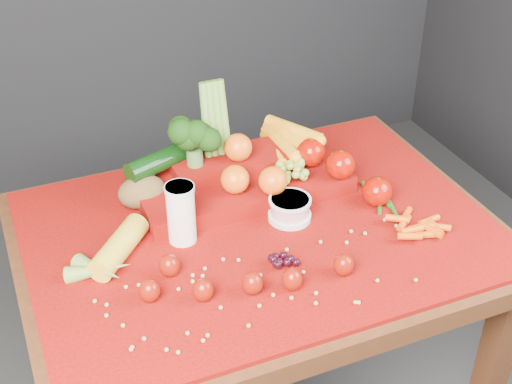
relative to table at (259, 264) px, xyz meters
name	(u,v)px	position (x,y,z in m)	size (l,w,h in m)	color
table	(259,264)	(0.00, 0.00, 0.00)	(1.10, 0.80, 0.75)	#33190B
red_cloth	(259,230)	(0.00, 0.00, 0.10)	(1.05, 0.75, 0.01)	maroon
milk_glass	(181,212)	(-0.18, 0.03, 0.18)	(0.07, 0.07, 0.14)	white
yogurt_bowl	(290,208)	(0.08, 0.01, 0.14)	(0.10, 0.10, 0.06)	silver
strawberry_scatter	(227,271)	(-0.13, -0.15, 0.13)	(0.44, 0.28, 0.05)	maroon
dark_grape_cluster	(284,261)	(0.00, -0.15, 0.12)	(0.06, 0.05, 0.03)	black
soybean_scatter	(297,279)	(0.00, -0.20, 0.11)	(0.84, 0.24, 0.01)	tan
corn_ear	(105,263)	(-0.36, -0.01, 0.13)	(0.26, 0.26, 0.06)	yellow
potato	(142,192)	(-0.22, 0.19, 0.15)	(0.12, 0.09, 0.08)	brown
baby_carrot_pile	(413,222)	(0.33, -0.14, 0.12)	(0.17, 0.17, 0.03)	#D04707
green_bean_pile	(379,199)	(0.31, -0.01, 0.11)	(0.14, 0.12, 0.01)	#1B5513
produce_mound	(249,170)	(0.04, 0.16, 0.17)	(0.59, 0.36, 0.27)	maroon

